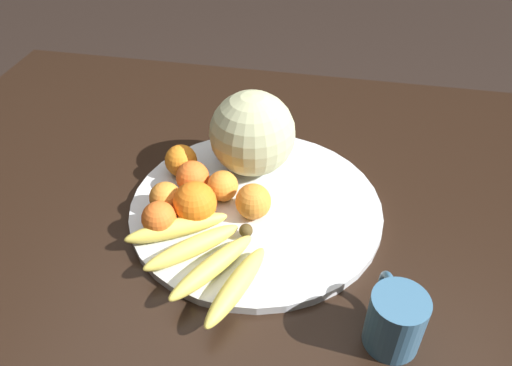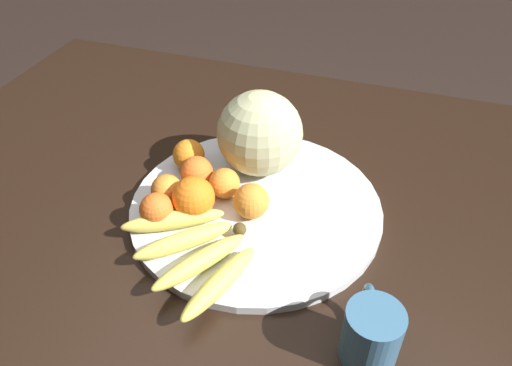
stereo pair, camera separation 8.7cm
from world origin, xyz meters
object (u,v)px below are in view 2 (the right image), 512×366
at_px(orange_front_left, 193,198).
at_px(orange_side_extra, 167,190).
at_px(melon, 260,133).
at_px(banana_bunch, 194,250).
at_px(orange_back_right, 189,155).
at_px(orange_front_right, 157,210).
at_px(fruit_bowl, 256,207).
at_px(ceramic_mug, 371,333).
at_px(orange_back_left, 251,201).
at_px(orange_mid_center, 197,172).
at_px(kitchen_table, 257,229).
at_px(orange_top_small, 224,183).

height_order(orange_front_left, orange_side_extra, orange_front_left).
xyz_separation_m(melon, banana_bunch, (-0.03, -0.26, -0.06)).
bearing_deg(orange_back_right, orange_side_extra, -87.59).
distance_m(orange_front_right, orange_back_right, 0.16).
relative_size(banana_bunch, orange_side_extra, 4.40).
relative_size(fruit_bowl, ceramic_mug, 4.01).
bearing_deg(orange_front_right, banana_bunch, -30.28).
distance_m(orange_back_left, orange_side_extra, 0.16).
xyz_separation_m(orange_mid_center, orange_back_right, (-0.04, 0.04, 0.00)).
distance_m(melon, ceramic_mug, 0.43).
height_order(fruit_bowl, orange_side_extra, orange_side_extra).
bearing_deg(kitchen_table, orange_back_left, -79.64).
relative_size(orange_front_right, ceramic_mug, 0.52).
bearing_deg(kitchen_table, orange_front_right, -132.65).
xyz_separation_m(banana_bunch, orange_side_extra, (-0.10, 0.11, 0.01)).
distance_m(fruit_bowl, orange_back_right, 0.17).
height_order(orange_mid_center, orange_back_right, same).
distance_m(banana_bunch, orange_front_right, 0.11).
relative_size(orange_mid_center, orange_side_extra, 1.09).
bearing_deg(orange_top_small, kitchen_table, 39.40).
height_order(kitchen_table, fruit_bowl, fruit_bowl).
xyz_separation_m(orange_front_left, orange_back_left, (0.10, 0.03, -0.01)).
bearing_deg(orange_back_right, orange_front_right, -85.62).
bearing_deg(banana_bunch, orange_front_left, -117.84).
bearing_deg(banana_bunch, orange_side_extra, -98.51).
xyz_separation_m(kitchen_table, ceramic_mug, (0.25, -0.27, 0.14)).
distance_m(fruit_bowl, orange_mid_center, 0.13).
height_order(kitchen_table, orange_back_right, orange_back_right).
xyz_separation_m(banana_bunch, ceramic_mug, (0.29, -0.07, 0.01)).
bearing_deg(orange_back_left, orange_back_right, 150.78).
xyz_separation_m(fruit_bowl, orange_top_small, (-0.06, 0.01, 0.04)).
height_order(orange_front_left, orange_back_right, orange_front_left).
relative_size(kitchen_table, melon, 9.18).
relative_size(orange_back_left, ceramic_mug, 0.55).
distance_m(fruit_bowl, melon, 0.14).
bearing_deg(orange_mid_center, fruit_bowl, -7.61).
bearing_deg(ceramic_mug, kitchen_table, 132.57).
xyz_separation_m(orange_front_right, orange_mid_center, (0.02, 0.11, 0.00)).
bearing_deg(banana_bunch, orange_mid_center, -119.47).
bearing_deg(orange_top_small, orange_mid_center, 170.32).
distance_m(banana_bunch, orange_side_extra, 0.15).
bearing_deg(orange_back_right, orange_mid_center, -50.69).
height_order(orange_back_left, orange_top_small, orange_back_left).
height_order(orange_top_small, orange_side_extra, same).
bearing_deg(orange_back_right, orange_front_left, -61.89).
bearing_deg(fruit_bowl, orange_top_small, 174.37).
distance_m(orange_mid_center, ceramic_mug, 0.43).
distance_m(banana_bunch, orange_front_left, 0.10).
relative_size(orange_back_left, orange_side_extra, 1.11).
bearing_deg(orange_side_extra, orange_back_left, 6.01).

